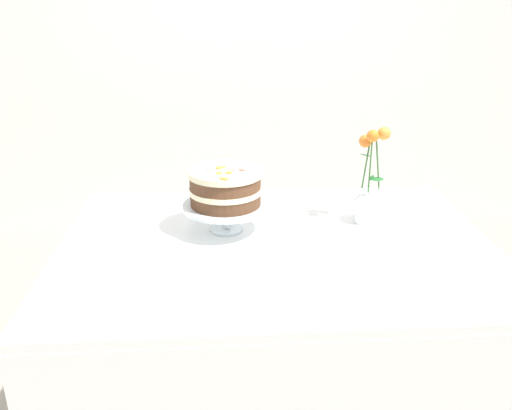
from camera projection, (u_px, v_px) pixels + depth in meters
name	position (u px, v px, depth m)	size (l,w,h in m)	color
back_wall	(246.00, 11.00, 3.24)	(7.00, 0.08, 2.80)	silver
dining_table	(277.00, 272.00, 1.73)	(1.40, 1.00, 0.74)	white
linen_napkin	(226.00, 231.00, 1.80)	(0.32, 0.32, 0.00)	white
cake_stand	(226.00, 209.00, 1.77)	(0.29, 0.29, 0.10)	silver
layer_cake	(225.00, 187.00, 1.74)	(0.24, 0.24, 0.13)	brown
flower_vase	(368.00, 190.00, 1.83)	(0.11, 0.10, 0.34)	silver
loose_petal_0	(220.00, 209.00, 1.98)	(0.03, 0.02, 0.01)	pink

